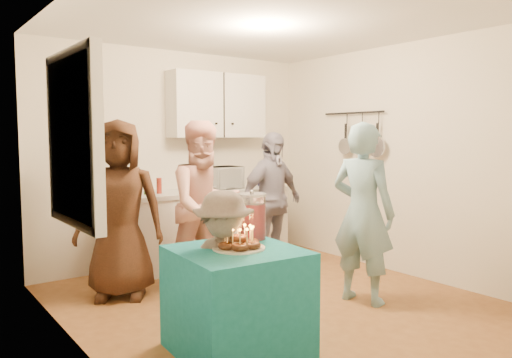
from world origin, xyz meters
TOP-DOWN VIEW (x-y plane):
  - floor at (0.00, 0.00)m, footprint 4.00×4.00m
  - ceiling at (0.00, 0.00)m, footprint 4.00×4.00m
  - back_wall at (0.00, 2.00)m, footprint 3.60×3.60m
  - left_wall at (-1.80, 0.00)m, footprint 4.00×4.00m
  - right_wall at (1.80, 0.00)m, footprint 4.00×4.00m
  - window_night at (-1.77, 0.30)m, footprint 0.04×1.00m
  - counter at (0.20, 1.70)m, footprint 2.20×0.58m
  - countertop at (0.20, 1.70)m, footprint 2.24×0.62m
  - upper_cabinet at (0.50, 1.85)m, footprint 1.30×0.30m
  - pot_rack at (1.72, 0.70)m, footprint 0.12×1.00m
  - microwave at (0.44, 1.70)m, footprint 0.50×0.35m
  - party_table at (-0.90, -0.64)m, footprint 0.91×0.91m
  - donut_cake at (-0.88, -0.64)m, footprint 0.38×0.38m
  - punch_jar at (-0.60, -0.41)m, footprint 0.22×0.22m
  - man_birthday at (0.68, -0.42)m, footprint 0.55×0.70m
  - woman_back_left at (-1.11, 1.07)m, footprint 1.01×0.90m
  - woman_back_center at (-0.34, 0.74)m, footprint 0.88×0.71m
  - woman_back_right at (0.72, 1.02)m, footprint 0.99×0.52m
  - child_near_left at (-0.98, -0.58)m, footprint 0.87×0.83m

SIDE VIEW (x-z plane):
  - floor at x=0.00m, z-range 0.00..0.00m
  - party_table at x=-0.90m, z-range 0.00..0.76m
  - counter at x=0.20m, z-range 0.00..0.86m
  - child_near_left at x=-0.98m, z-range 0.00..1.18m
  - woman_back_right at x=0.72m, z-range 0.00..1.62m
  - man_birthday at x=0.68m, z-range 0.00..1.70m
  - donut_cake at x=-0.88m, z-range 0.76..0.94m
  - woman_back_center at x=-0.34m, z-range 0.00..1.72m
  - woman_back_left at x=-1.11m, z-range 0.00..1.73m
  - countertop at x=0.20m, z-range 0.86..0.91m
  - punch_jar at x=-0.60m, z-range 0.76..1.10m
  - microwave at x=0.44m, z-range 0.91..1.19m
  - back_wall at x=0.00m, z-range 1.30..1.30m
  - left_wall at x=-1.80m, z-range 1.30..1.30m
  - right_wall at x=1.80m, z-range 1.30..1.30m
  - window_night at x=-1.77m, z-range 0.95..2.15m
  - pot_rack at x=1.72m, z-range 1.30..1.90m
  - upper_cabinet at x=0.50m, z-range 1.55..2.35m
  - ceiling at x=0.00m, z-range 2.60..2.60m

